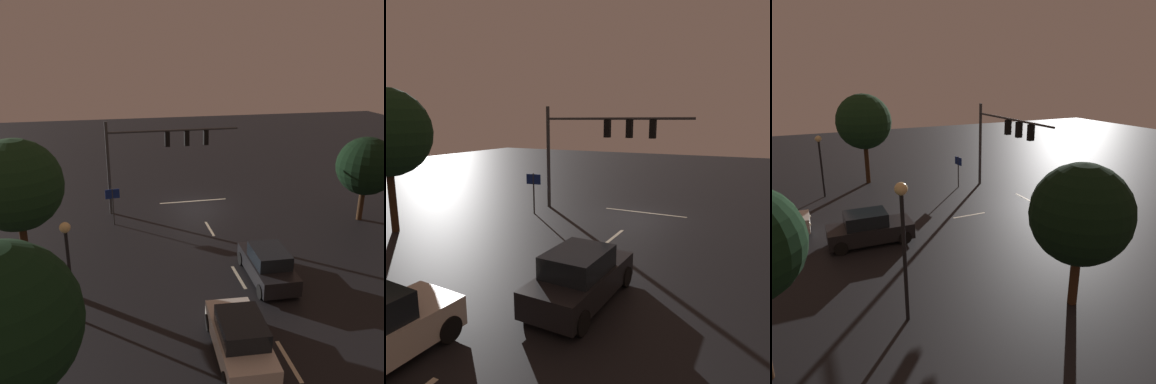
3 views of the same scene
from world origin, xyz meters
The scene contains 8 objects.
ground_plane centered at (0.00, 0.00, 0.00)m, with size 80.00×80.00×0.00m, color black.
traffic_signal_assembly centered at (2.69, 0.11, 4.50)m, with size 8.95×0.47×6.34m.
lane_dash_far centered at (0.00, 4.00, 0.00)m, with size 2.20×0.16×0.01m, color beige.
lane_dash_mid centered at (0.00, 10.00, 0.00)m, with size 2.20×0.16×0.01m, color beige.
stop_bar centered at (0.00, -1.08, 0.00)m, with size 5.00×0.16×0.01m, color beige.
car_approaching centered at (-1.31, 10.44, 0.80)m, with size 2.02×4.42×1.70m.
route_sign centered at (5.88, 2.08, 1.76)m, with size 0.90×0.16×2.44m.
tree_right_near centered at (10.16, 8.19, 4.91)m, with size 4.27×4.27×7.07m.
Camera 2 is at (-5.83, 19.68, 5.51)m, focal length 33.73 mm.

